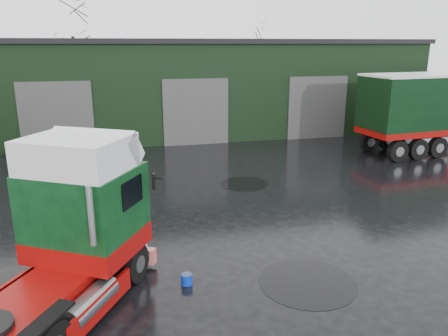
{
  "coord_description": "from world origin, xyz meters",
  "views": [
    {
      "loc": [
        -2.68,
        -12.09,
        5.99
      ],
      "look_at": [
        0.93,
        2.54,
        1.7
      ],
      "focal_mm": 35.0,
      "sensor_mm": 36.0,
      "label": 1
    }
  ],
  "objects_px": {
    "warehouse": "(181,84)",
    "wash_bucket": "(187,279)",
    "hero_tractor": "(37,242)",
    "tree_back_b": "(246,68)",
    "tree_back_a": "(75,58)"
  },
  "relations": [
    {
      "from": "wash_bucket",
      "to": "tree_back_b",
      "type": "height_order",
      "value": "tree_back_b"
    },
    {
      "from": "hero_tractor",
      "to": "wash_bucket",
      "type": "relative_size",
      "value": 21.45
    },
    {
      "from": "wash_bucket",
      "to": "tree_back_b",
      "type": "bearing_deg",
      "value": 70.76
    },
    {
      "from": "warehouse",
      "to": "tree_back_b",
      "type": "xyz_separation_m",
      "value": [
        8.0,
        10.0,
        0.59
      ]
    },
    {
      "from": "warehouse",
      "to": "tree_back_b",
      "type": "bearing_deg",
      "value": 51.34
    },
    {
      "from": "wash_bucket",
      "to": "tree_back_b",
      "type": "xyz_separation_m",
      "value": [
        11.21,
        32.11,
        3.61
      ]
    },
    {
      "from": "wash_bucket",
      "to": "tree_back_a",
      "type": "relative_size",
      "value": 0.03
    },
    {
      "from": "warehouse",
      "to": "tree_back_b",
      "type": "height_order",
      "value": "tree_back_b"
    },
    {
      "from": "hero_tractor",
      "to": "tree_back_b",
      "type": "xyz_separation_m",
      "value": [
        14.5,
        33.0,
        1.77
      ]
    },
    {
      "from": "warehouse",
      "to": "wash_bucket",
      "type": "bearing_deg",
      "value": -98.26
    },
    {
      "from": "warehouse",
      "to": "wash_bucket",
      "type": "height_order",
      "value": "warehouse"
    },
    {
      "from": "warehouse",
      "to": "hero_tractor",
      "type": "relative_size",
      "value": 5.08
    },
    {
      "from": "hero_tractor",
      "to": "wash_bucket",
      "type": "height_order",
      "value": "hero_tractor"
    },
    {
      "from": "tree_back_a",
      "to": "hero_tractor",
      "type": "bearing_deg",
      "value": -87.4
    },
    {
      "from": "tree_back_a",
      "to": "wash_bucket",
      "type": "bearing_deg",
      "value": -81.52
    }
  ]
}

